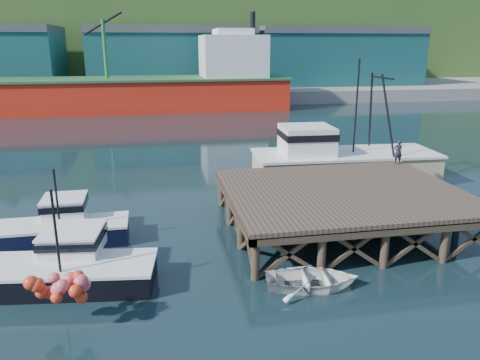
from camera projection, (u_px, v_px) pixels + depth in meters
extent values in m
plane|color=black|center=(239.00, 235.00, 23.79)|extent=(300.00, 300.00, 0.00)
cube|color=brown|center=(343.00, 191.00, 24.21)|extent=(12.00, 10.00, 0.25)
cube|color=#473828|center=(388.00, 231.00, 19.70)|extent=(12.00, 0.30, 0.35)
cylinder|color=#473828|center=(255.00, 262.00, 19.10)|extent=(0.36, 0.36, 2.60)
cylinder|color=#473828|center=(221.00, 192.00, 27.96)|extent=(0.36, 0.36, 2.60)
cylinder|color=#473828|center=(397.00, 182.00, 29.99)|extent=(0.36, 0.36, 2.60)
cube|color=gray|center=(172.00, 89.00, 89.52)|extent=(160.00, 40.00, 2.00)
cube|color=#1A5555|center=(172.00, 60.00, 83.26)|extent=(28.00, 16.00, 9.00)
cube|color=#1A5555|center=(331.00, 59.00, 88.60)|extent=(30.00, 16.00, 9.00)
cube|color=red|center=(94.00, 96.00, 66.30)|extent=(55.00, 9.50, 4.40)
cube|color=#26592D|center=(93.00, 79.00, 65.65)|extent=(55.50, 10.00, 0.30)
cube|color=silver|center=(233.00, 57.00, 68.37)|extent=(9.00, 9.00, 6.00)
cube|color=silver|center=(232.00, 33.00, 67.44)|extent=(5.00, 7.00, 1.20)
cylinder|color=black|center=(253.00, 21.00, 67.50)|extent=(0.70, 0.70, 2.50)
cube|color=#2D511E|center=(164.00, 36.00, 115.00)|extent=(220.00, 50.00, 22.00)
cube|color=black|center=(63.00, 233.00, 22.78)|extent=(6.11, 2.25, 0.94)
cube|color=silver|center=(62.00, 224.00, 22.64)|extent=(6.23, 2.30, 0.13)
cube|color=silver|center=(65.00, 208.00, 23.54)|extent=(2.00, 2.00, 0.94)
cube|color=black|center=(65.00, 204.00, 23.49)|extent=(2.11, 2.11, 0.31)
cylinder|color=black|center=(57.00, 200.00, 21.66)|extent=(0.10, 0.10, 2.94)
cube|color=black|center=(67.00, 276.00, 18.60)|extent=(7.07, 3.32, 0.94)
cube|color=silver|center=(66.00, 265.00, 18.46)|extent=(7.21, 3.39, 0.13)
cube|color=silver|center=(73.00, 242.00, 19.51)|extent=(2.52, 2.52, 0.94)
cube|color=black|center=(73.00, 237.00, 19.45)|extent=(2.66, 2.66, 0.31)
cylinder|color=black|center=(56.00, 233.00, 17.34)|extent=(0.10, 0.10, 3.35)
sphere|color=#D84F54|center=(44.00, 300.00, 15.60)|extent=(0.44, 0.44, 0.44)
sphere|color=#D84F54|center=(74.00, 288.00, 15.91)|extent=(0.44, 0.44, 0.44)
sphere|color=red|center=(57.00, 292.00, 15.28)|extent=(0.44, 0.44, 0.44)
cube|color=#CDB884|center=(344.00, 168.00, 32.56)|extent=(12.52, 4.82, 2.02)
cube|color=silver|center=(345.00, 153.00, 32.26)|extent=(12.76, 5.06, 0.17)
cube|color=silver|center=(307.00, 141.00, 31.49)|extent=(3.51, 3.29, 2.02)
cube|color=black|center=(307.00, 135.00, 31.37)|extent=(3.62, 3.41, 0.45)
cylinder|color=black|center=(356.00, 110.00, 31.52)|extent=(0.12, 0.12, 6.73)
imported|color=white|center=(312.00, 279.00, 18.54)|extent=(4.10, 3.21, 0.77)
imported|color=black|center=(398.00, 152.00, 29.07)|extent=(0.57, 0.39, 1.52)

